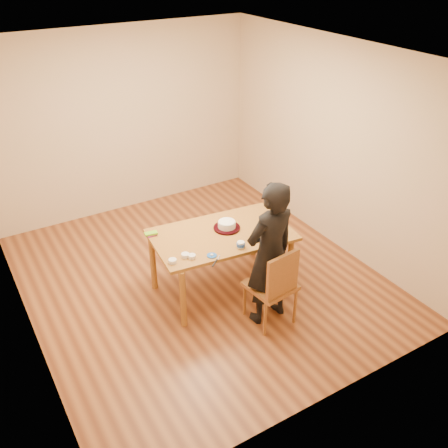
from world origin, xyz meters
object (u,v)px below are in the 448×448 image
person (270,254)px  dining_table (222,235)px  dining_chair (271,286)px  cake_plate (227,228)px  cake (227,225)px

person → dining_table: bearing=-83.1°
dining_table → dining_chair: 0.84m
cake_plate → dining_chair: bearing=-86.8°
dining_chair → cake_plate: bearing=86.0°
dining_table → person: 0.75m
cake_plate → person: size_ratio=0.19×
cake_plate → person: bearing=-86.6°
dining_chair → cake: size_ratio=2.26×
dining_chair → person: 0.38m
person → dining_chair: bearing=85.3°
dining_table → cake_plate: size_ratio=5.10×
dining_table → cake: cake is taller
cake_plate → person: 0.79m
cake_plate → person: (0.05, -0.79, 0.07)m
dining_table → dining_chair: dining_table is taller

